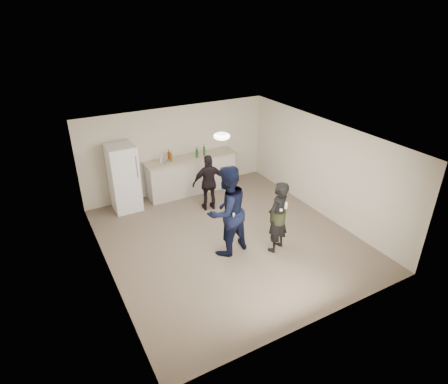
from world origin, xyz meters
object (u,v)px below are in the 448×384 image
counter (192,175)px  shaker (167,161)px  woman (278,217)px  spectator (209,183)px  man (227,211)px  fridge (124,178)px

counter → shaker: shaker is taller
woman → spectator: woman is taller
man → spectator: 2.01m
counter → fridge: 2.00m
fridge → man: size_ratio=0.87×
counter → fridge: size_ratio=1.44×
spectator → shaker: bearing=-42.9°
man → woman: (1.01, -0.47, -0.19)m
shaker → woman: bearing=-70.0°
woman → spectator: bearing=-102.8°
shaker → woman: 3.64m
counter → woman: woman is taller
fridge → man: man is taller
counter → shaker: bearing=-169.7°
counter → man: 3.17m
counter → shaker: (-0.78, -0.14, 0.65)m
spectator → counter: bearing=-80.5°
counter → fridge: fridge is taller
fridge → shaker: fridge is taller
man → shaker: bearing=-97.5°
fridge → shaker: (1.19, -0.07, 0.28)m
counter → spectator: size_ratio=1.69×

